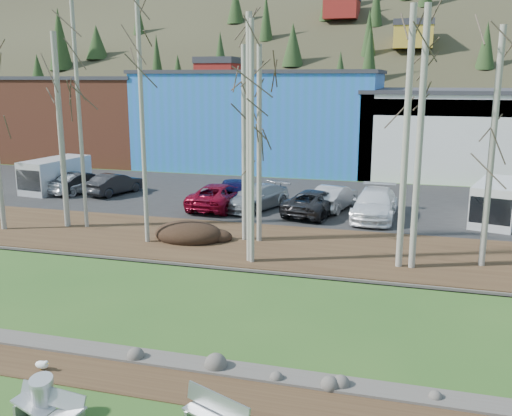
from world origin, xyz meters
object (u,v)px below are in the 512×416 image
(car_3, at_px, (256,197))
(car_7, at_px, (375,204))
(litter_bin, at_px, (43,399))
(van_white, at_px, (497,203))
(seagull, at_px, (42,365))
(car_4, at_px, (234,192))
(car_5, at_px, (334,197))
(car_8, at_px, (83,182))
(car_6, at_px, (316,202))
(car_2, at_px, (219,196))
(car_1, at_px, (115,184))
(bench_damaged, at_px, (50,408))
(car_0, at_px, (80,182))
(van_grey, at_px, (53,175))

(car_3, distance_m, car_7, 6.89)
(litter_bin, distance_m, van_white, 25.06)
(seagull, bearing_deg, car_4, 103.44)
(car_4, distance_m, car_5, 6.03)
(car_8, bearing_deg, car_6, -171.33)
(car_8, distance_m, van_white, 25.88)
(car_2, xyz_separation_m, car_7, (9.05, -0.04, 0.06))
(seagull, bearing_deg, car_2, 105.35)
(car_3, xyz_separation_m, van_white, (13.20, 0.34, 0.38))
(car_1, height_order, car_7, car_7)
(litter_bin, relative_size, car_8, 0.22)
(car_6, distance_m, car_7, 3.29)
(car_8, bearing_deg, bench_damaged, 136.58)
(car_0, xyz_separation_m, car_5, (17.14, -0.27, -0.01))
(car_6, bearing_deg, car_3, 7.54)
(seagull, height_order, car_6, car_6)
(car_5, distance_m, car_7, 2.89)
(car_4, distance_m, car_6, 5.27)
(car_1, distance_m, car_6, 13.95)
(car_7, bearing_deg, car_6, -178.69)
(car_4, bearing_deg, bench_damaged, -103.10)
(car_0, xyz_separation_m, car_2, (10.54, -1.77, 0.01))
(seagull, bearing_deg, van_white, 65.98)
(seagull, bearing_deg, bench_damaged, -39.78)
(car_1, xyz_separation_m, van_grey, (-4.56, -0.18, 0.40))
(bench_damaged, bearing_deg, car_3, 100.78)
(car_8, bearing_deg, car_3, -171.74)
(car_2, bearing_deg, car_3, -167.78)
(car_5, distance_m, van_white, 8.81)
(bench_damaged, height_order, van_grey, van_grey)
(car_1, xyz_separation_m, car_7, (17.08, -2.10, 0.10))
(car_4, relative_size, van_white, 0.86)
(bench_damaged, relative_size, car_3, 0.38)
(car_8, bearing_deg, litter_bin, 136.18)
(seagull, distance_m, car_1, 23.44)
(car_2, bearing_deg, car_7, -176.81)
(car_1, height_order, car_4, car_4)
(bench_damaged, relative_size, seagull, 4.02)
(car_5, relative_size, car_8, 1.04)
(bench_damaged, bearing_deg, van_grey, 132.16)
(bench_damaged, xyz_separation_m, van_white, (12.03, 22.00, 0.82))
(bench_damaged, bearing_deg, car_0, 128.68)
(litter_bin, xyz_separation_m, van_white, (12.37, 21.78, 0.77))
(bench_damaged, xyz_separation_m, car_7, (5.71, 21.28, 0.53))
(litter_bin, relative_size, car_5, 0.21)
(car_1, relative_size, car_6, 0.82)
(car_5, height_order, car_8, car_5)
(car_1, distance_m, car_4, 8.69)
(car_5, bearing_deg, van_grey, 10.99)
(van_grey, bearing_deg, car_2, -1.14)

